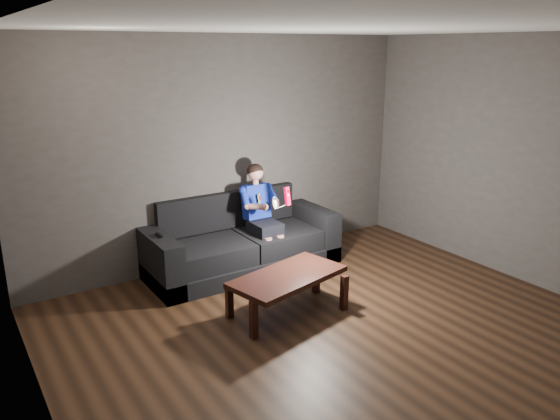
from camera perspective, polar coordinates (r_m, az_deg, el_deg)
floor at (r=5.03m, az=8.40°, el=-13.94°), size 5.00×5.00×0.00m
back_wall at (r=6.52m, az=-5.67°, el=6.03°), size 5.00×0.04×2.70m
left_wall at (r=3.45m, az=-23.80°, el=-5.14°), size 0.04×5.00×2.70m
right_wall at (r=6.41m, az=26.12°, el=4.21°), size 0.04×5.00×2.70m
ceiling at (r=4.34m, az=9.98°, el=18.45°), size 5.00×5.00×0.02m
sofa at (r=6.51m, az=-4.22°, el=-3.69°), size 2.26×0.98×0.87m
child at (r=6.44m, az=-2.04°, el=0.33°), size 0.46×0.56×1.13m
wii_remote_red at (r=6.07m, az=0.76°, el=1.46°), size 0.06×0.08×0.21m
nunchuk_white at (r=6.00m, az=-0.57°, el=0.77°), size 0.07×0.09×0.14m
wii_remote_black at (r=5.93m, az=-12.55°, el=-2.59°), size 0.03×0.14×0.03m
coffee_table at (r=5.38m, az=0.81°, el=-7.29°), size 1.25×0.82×0.42m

